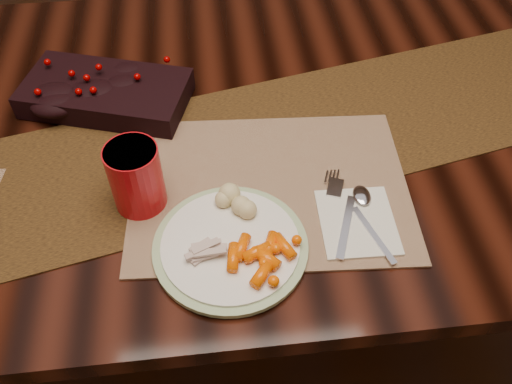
{
  "coord_description": "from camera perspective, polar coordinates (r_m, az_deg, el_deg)",
  "views": [
    {
      "loc": [
        -0.06,
        -0.84,
        1.49
      ],
      "look_at": [
        0.01,
        -0.25,
        0.8
      ],
      "focal_mm": 38.0,
      "sensor_mm": 36.0,
      "label": 1
    }
  ],
  "objects": [
    {
      "name": "table_runner",
      "position": [
        1.05,
        -2.57,
        4.66
      ],
      "size": [
        1.7,
        0.69,
        0.0
      ],
      "primitive_type": "cube",
      "rotation": [
        0.0,
        0.0,
        0.22
      ],
      "color": "#3C240C",
      "rests_on": "dining_table"
    },
    {
      "name": "spoon",
      "position": [
        0.94,
        11.89,
        -3.11
      ],
      "size": [
        0.08,
        0.16,
        0.0
      ],
      "primitive_type": null,
      "rotation": [
        0.0,
        0.0,
        0.3
      ],
      "color": "silver",
      "rests_on": "napkin"
    },
    {
      "name": "red_cup",
      "position": [
        0.93,
        -12.52,
        1.53
      ],
      "size": [
        0.1,
        0.1,
        0.12
      ],
      "primitive_type": "cylinder",
      "rotation": [
        0.0,
        0.0,
        -0.15
      ],
      "color": "#B70D14",
      "rests_on": "placemat_main"
    },
    {
      "name": "dining_table",
      "position": [
        1.39,
        -1.53,
        -3.76
      ],
      "size": [
        1.8,
        1.0,
        0.75
      ],
      "primitive_type": "cube",
      "color": "black",
      "rests_on": "floor"
    },
    {
      "name": "mashed_potatoes",
      "position": [
        0.91,
        -2.49,
        -0.68
      ],
      "size": [
        0.1,
        0.1,
        0.05
      ],
      "primitive_type": null,
      "rotation": [
        0.0,
        0.0,
        0.38
      ],
      "color": "beige",
      "rests_on": "dinner_plate"
    },
    {
      "name": "turkey_shreds",
      "position": [
        0.87,
        -5.55,
        -6.08
      ],
      "size": [
        0.07,
        0.06,
        0.01
      ],
      "primitive_type": null,
      "rotation": [
        0.0,
        0.0,
        -0.15
      ],
      "color": "#AD9B93",
      "rests_on": "dinner_plate"
    },
    {
      "name": "centerpiece",
      "position": [
        1.17,
        -15.59,
        10.32
      ],
      "size": [
        0.37,
        0.26,
        0.07
      ],
      "primitive_type": null,
      "rotation": [
        0.0,
        0.0,
        -0.31
      ],
      "color": "black",
      "rests_on": "table_runner"
    },
    {
      "name": "placemat_main",
      "position": [
        0.98,
        1.43,
        0.52
      ],
      "size": [
        0.52,
        0.4,
        0.0
      ],
      "primitive_type": "cube",
      "rotation": [
        0.0,
        0.0,
        -0.06
      ],
      "color": "#8D654B",
      "rests_on": "dining_table"
    },
    {
      "name": "floor",
      "position": [
        1.71,
        -1.27,
        -11.33
      ],
      "size": [
        5.0,
        5.0,
        0.0
      ],
      "primitive_type": "plane",
      "color": "black",
      "rests_on": "ground"
    },
    {
      "name": "fork",
      "position": [
        0.94,
        9.15,
        -2.52
      ],
      "size": [
        0.09,
        0.17,
        0.0
      ],
      "primitive_type": null,
      "rotation": [
        0.0,
        0.0,
        -0.37
      ],
      "color": "white",
      "rests_on": "napkin"
    },
    {
      "name": "napkin",
      "position": [
        0.94,
        10.6,
        -3.11
      ],
      "size": [
        0.13,
        0.15,
        0.01
      ],
      "primitive_type": "cube",
      "rotation": [
        0.0,
        0.0,
        -0.03
      ],
      "color": "white",
      "rests_on": "placemat_main"
    },
    {
      "name": "baby_carrots",
      "position": [
        0.86,
        0.35,
        -6.77
      ],
      "size": [
        0.11,
        0.09,
        0.02
      ],
      "primitive_type": null,
      "rotation": [
        0.0,
        0.0,
        -0.07
      ],
      "color": "#FD5C00",
      "rests_on": "dinner_plate"
    },
    {
      "name": "dinner_plate",
      "position": [
        0.89,
        -2.71,
        -5.69
      ],
      "size": [
        0.31,
        0.31,
        0.01
      ],
      "primitive_type": "cylinder",
      "rotation": [
        0.0,
        0.0,
        -0.25
      ],
      "color": "white",
      "rests_on": "placemat_main"
    }
  ]
}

